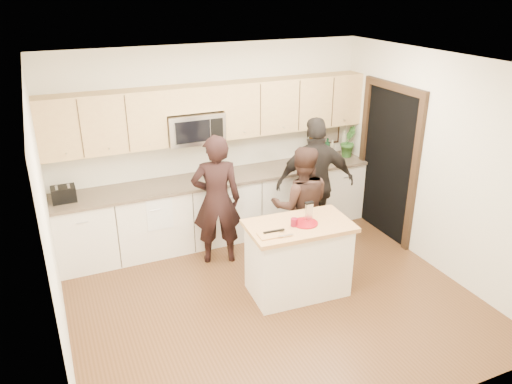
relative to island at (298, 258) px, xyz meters
name	(u,v)px	position (x,y,z in m)	size (l,w,h in m)	color
floor	(272,298)	(-0.34, -0.01, -0.45)	(4.50, 4.50, 0.00)	brown
room_shell	(274,159)	(-0.34, -0.01, 1.28)	(4.52, 4.02, 2.71)	beige
back_cabinetry	(221,207)	(-0.34, 1.68, 0.02)	(4.50, 0.66, 0.94)	white
upper_cabinetry	(217,110)	(-0.31, 1.82, 1.39)	(4.50, 0.33, 0.75)	tan
microwave	(194,127)	(-0.65, 1.78, 1.20)	(0.76, 0.41, 0.40)	silver
doorway	(388,157)	(1.89, 0.89, 0.70)	(0.06, 1.25, 2.20)	black
framed_picture	(331,132)	(1.61, 1.97, 0.83)	(0.30, 0.03, 0.38)	black
dish_towel	(157,202)	(-1.29, 1.49, 0.35)	(0.34, 0.60, 0.48)	white
island	(298,258)	(0.00, 0.00, 0.00)	(1.24, 0.77, 0.90)	white
red_plate	(305,223)	(0.06, -0.02, 0.45)	(0.29, 0.29, 0.02)	maroon
box_grater	(309,210)	(0.14, 0.04, 0.57)	(0.10, 0.05, 0.21)	silver
drink_glass	(294,222)	(-0.08, -0.02, 0.49)	(0.08, 0.08, 0.09)	maroon
cutting_board	(269,235)	(-0.43, -0.12, 0.45)	(0.24, 0.18, 0.02)	tan
tongs	(274,231)	(-0.36, -0.09, 0.47)	(0.25, 0.03, 0.02)	black
knife	(286,235)	(-0.28, -0.22, 0.47)	(0.17, 0.02, 0.01)	silver
toaster	(64,194)	(-2.39, 1.66, 0.58)	(0.29, 0.22, 0.19)	black
bottle_cluster	(324,148)	(1.34, 1.72, 0.67)	(0.79, 0.29, 0.40)	black
orchid	(348,141)	(1.76, 1.71, 0.72)	(0.26, 0.21, 0.47)	#336629
woman_left	(217,200)	(-0.61, 1.08, 0.41)	(0.63, 0.42, 1.73)	black
woman_center	(301,206)	(0.36, 0.62, 0.34)	(0.77, 0.60, 1.59)	black
woman_right	(315,183)	(0.77, 0.97, 0.46)	(1.07, 0.45, 1.83)	black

